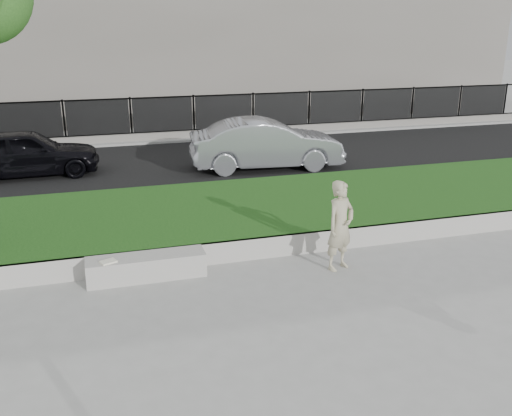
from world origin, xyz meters
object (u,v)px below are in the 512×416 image
object	(u,v)px
book	(108,262)
car_silver	(266,144)
car_dark	(26,153)
stone_bench	(147,267)
man	(340,226)

from	to	relation	value
book	car_silver	size ratio (longest dim) A/B	0.06
car_dark	book	bearing A→B (deg)	-168.38
stone_bench	car_dark	distance (m)	7.83
man	car_silver	bearing A→B (deg)	59.59
stone_bench	car_dark	world-z (taller)	car_dark
car_silver	man	bearing A→B (deg)	178.32
car_dark	car_silver	xyz separation A→B (m)	(6.52, -1.04, 0.06)
stone_bench	book	bearing A→B (deg)	-170.00
stone_bench	man	bearing A→B (deg)	-9.62
man	book	world-z (taller)	man
book	car_dark	distance (m)	7.76
book	car_dark	world-z (taller)	car_dark
car_dark	man	bearing A→B (deg)	-146.49
stone_bench	car_silver	distance (m)	7.62
stone_bench	car_dark	xyz separation A→B (m)	(-2.41, 7.44, 0.49)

